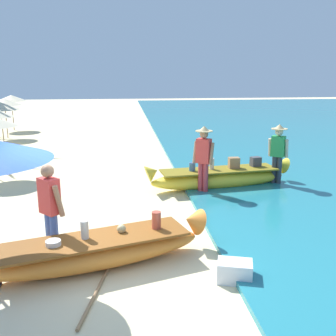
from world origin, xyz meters
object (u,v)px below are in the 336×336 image
Objects in this scene: person_tourist_customer at (50,206)px; paddle at (102,282)px; cooler_box at (235,271)px; person_vendor_hatted at (204,156)px; boat_orange_foreground at (97,251)px; person_vendor_assistant at (278,151)px; boat_yellow_midground at (219,177)px.

person_tourist_customer reaches higher than paddle.
person_vendor_hatted is at bearing 101.48° from cooler_box.
boat_orange_foreground is at bearing 99.07° from paddle.
paddle is (0.88, -0.98, -0.92)m from person_tourist_customer.
person_vendor_hatted is 4.51m from cooler_box.
person_vendor_assistant is (5.56, 3.79, 0.08)m from person_tourist_customer.
person_vendor_hatted is (2.55, 3.69, 0.77)m from boat_orange_foreground.
person_tourist_customer is (-3.34, -3.27, -0.11)m from person_vendor_hatted.
person_tourist_customer is 3.14× the size of cooler_box.
person_vendor_hatted is 3.41× the size of cooler_box.
boat_orange_foreground is at bearing -138.62° from person_vendor_assistant.
person_vendor_assistant reaches higher than person_tourist_customer.
person_vendor_assistant is 3.30× the size of cooler_box.
person_vendor_hatted is 0.97× the size of paddle.
person_vendor_assistant reaches higher than paddle.
person_vendor_hatted is at bearing 55.30° from boat_orange_foreground.
boat_orange_foreground is 6.40m from person_vendor_assistant.
person_vendor_hatted reaches higher than paddle.
cooler_box is at bearing -101.07° from boat_yellow_midground.
person_vendor_hatted reaches higher than person_tourist_customer.
boat_yellow_midground is 5.01m from cooler_box.
cooler_box is (2.94, -1.14, -0.79)m from person_tourist_customer.
boat_orange_foreground is 2.17× the size of person_vendor_hatted.
boat_orange_foreground is 4.55m from person_vendor_hatted.
boat_yellow_midground is 7.86× the size of cooler_box.
person_vendor_assistant is at bearing 41.38° from boat_orange_foreground.
boat_orange_foreground is 0.62m from paddle.
person_vendor_assistant is (2.22, 0.52, -0.03)m from person_vendor_hatted.
boat_yellow_midground is 2.51× the size of person_tourist_customer.
person_tourist_customer is at bearing 152.08° from boat_orange_foreground.
cooler_box is (2.16, -0.72, -0.13)m from boat_orange_foreground.
boat_yellow_midground is (3.12, 4.19, 0.02)m from boat_orange_foreground.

